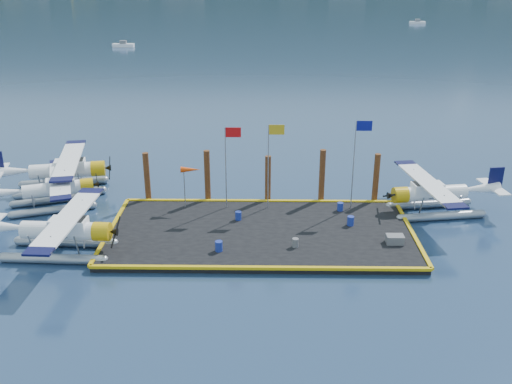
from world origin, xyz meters
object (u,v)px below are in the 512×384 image
(flagpole_red, at_px, (228,155))
(piling_0, at_px, (147,179))
(crate, at_px, (395,239))
(piling_4, at_px, (376,180))
(seaplane_d, at_px, (432,195))
(windsock, at_px, (190,171))
(drum_4, at_px, (340,207))
(drum_0, at_px, (238,216))
(piling_2, at_px, (268,180))
(seaplane_c, at_px, (66,172))
(drum_3, at_px, (219,246))
(flagpole_yellow, at_px, (271,154))
(seaplane_b, at_px, (56,191))
(piling_3, at_px, (322,178))
(flagpole_blue, at_px, (357,152))
(drum_1, at_px, (295,243))
(seaplane_a, at_px, (64,233))
(drum_2, at_px, (351,221))
(piling_1, at_px, (207,178))

(flagpole_red, height_order, piling_0, flagpole_red)
(crate, bearing_deg, piling_4, 90.18)
(seaplane_d, height_order, windsock, windsock)
(drum_4, xyz_separation_m, piling_0, (-14.18, 2.05, 1.30))
(drum_0, relative_size, piling_2, 0.16)
(seaplane_c, xyz_separation_m, piling_2, (15.95, -2.43, 0.35))
(flagpole_red, bearing_deg, drum_3, -92.22)
(drum_4, bearing_deg, flagpole_yellow, 174.88)
(seaplane_d, height_order, flagpole_red, flagpole_red)
(seaplane_b, bearing_deg, piling_3, 73.21)
(seaplane_d, bearing_deg, piling_4, 57.07)
(flagpole_blue, distance_m, piling_4, 3.61)
(seaplane_d, relative_size, piling_3, 2.20)
(drum_1, bearing_deg, piling_4, 50.73)
(seaplane_b, distance_m, windsock, 10.24)
(drum_3, relative_size, crate, 0.59)
(drum_3, bearing_deg, seaplane_a, 179.31)
(flagpole_yellow, bearing_deg, seaplane_a, -152.72)
(flagpole_yellow, bearing_deg, piling_2, 97.21)
(seaplane_c, height_order, piling_3, piling_3)
(seaplane_a, bearing_deg, drum_0, 115.30)
(drum_3, distance_m, windsock, 7.59)
(drum_4, height_order, crate, drum_4)
(seaplane_c, height_order, drum_4, seaplane_c)
(seaplane_c, xyz_separation_m, drum_2, (21.53, -6.92, -0.83))
(drum_2, distance_m, windsock, 11.75)
(drum_2, height_order, piling_4, piling_4)
(windsock, bearing_deg, piling_3, 9.53)
(crate, relative_size, flagpole_red, 0.18)
(seaplane_c, bearing_deg, seaplane_a, 6.49)
(seaplane_a, bearing_deg, piling_0, 158.57)
(seaplane_a, distance_m, piling_1, 11.56)
(drum_2, height_order, flagpole_blue, flagpole_blue)
(drum_4, bearing_deg, flagpole_red, 176.80)
(seaplane_a, xyz_separation_m, drum_2, (18.19, 3.71, -0.77))
(flagpole_yellow, distance_m, flagpole_blue, 6.00)
(seaplane_a, relative_size, drum_4, 15.99)
(flagpole_yellow, bearing_deg, seaplane_d, -0.35)
(windsock, distance_m, piling_3, 9.72)
(drum_0, xyz_separation_m, piling_2, (2.05, 3.73, 1.20))
(drum_3, xyz_separation_m, crate, (11.08, 1.20, -0.05))
(seaplane_d, xyz_separation_m, flagpole_blue, (-5.52, 0.07, 3.23))
(seaplane_a, distance_m, flagpole_yellow, 14.73)
(seaplane_d, distance_m, piling_0, 20.79)
(seaplane_d, xyz_separation_m, piling_1, (-16.22, 1.67, 0.64))
(seaplane_b, distance_m, piling_2, 15.61)
(seaplane_b, xyz_separation_m, drum_2, (21.15, -3.57, -0.63))
(seaplane_b, distance_m, flagpole_red, 13.15)
(flagpole_yellow, xyz_separation_m, piling_3, (3.80, 1.60, -2.36))
(seaplane_c, bearing_deg, piling_2, 70.40)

